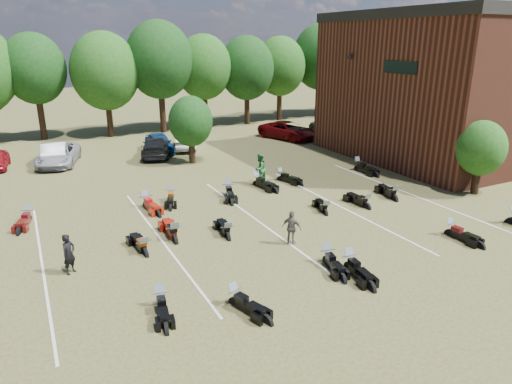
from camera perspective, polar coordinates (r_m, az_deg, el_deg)
ground at (r=22.26m, az=10.79°, el=-4.86°), size 160.00×160.00×0.00m
car_1 at (r=37.20m, az=-23.88°, el=4.59°), size 2.12×4.84×1.55m
car_2 at (r=36.31m, az=-23.48°, el=4.28°), size 3.83×5.79×1.48m
car_3 at (r=36.70m, az=-12.37°, el=5.53°), size 3.62×5.50×1.48m
car_4 at (r=38.00m, az=-12.00°, el=6.03°), size 2.07×4.58×1.53m
car_5 at (r=38.87m, az=-8.84°, el=6.52°), size 3.00×5.07×1.58m
car_6 at (r=42.45m, az=3.97°, el=7.70°), size 4.36×6.23×1.58m
car_7 at (r=45.72m, az=9.45°, el=8.25°), size 3.05×5.59×1.54m
person_black at (r=19.23m, az=-22.35°, el=-7.19°), size 0.71×0.68×1.63m
person_green at (r=28.77m, az=0.47°, el=2.92°), size 1.20×1.12×1.96m
person_grey at (r=20.32m, az=4.49°, el=-4.49°), size 0.85×0.97×1.57m
motorcycle_0 at (r=16.22m, az=-2.61°, el=-13.94°), size 1.26×2.18×1.16m
motorcycle_1 at (r=16.45m, az=-11.78°, el=-13.87°), size 0.97×2.10×1.12m
motorcycle_2 at (r=18.80m, az=11.54°, el=-9.48°), size 1.06×2.33×1.25m
motorcycle_3 at (r=19.15m, az=8.83°, el=-8.77°), size 1.12×2.22×1.18m
motorcycle_5 at (r=23.28m, az=23.07°, el=-5.02°), size 0.75×2.16×1.19m
motorcycle_6 at (r=26.05m, az=29.32°, el=-3.50°), size 1.24×2.50×1.33m
motorcycle_7 at (r=21.13m, az=-10.09°, el=-6.12°), size 0.93×2.52×1.39m
motorcycle_8 at (r=20.14m, az=-13.68°, el=-7.66°), size 0.90×2.27×1.24m
motorcycle_9 at (r=21.13m, az=-3.53°, el=-5.85°), size 0.99×2.23×1.20m
motorcycle_10 at (r=24.23m, az=8.66°, el=-2.77°), size 1.18×2.09×1.11m
motorcycle_12 at (r=27.19m, az=16.89°, el=-1.00°), size 1.28×2.49×1.33m
motorcycle_13 at (r=25.51m, az=13.63°, el=-1.99°), size 0.75×2.26×1.25m
motorcycle_14 at (r=25.72m, az=-26.48°, el=-3.31°), size 1.32×2.30×1.22m
motorcycle_15 at (r=25.69m, az=-13.55°, el=-1.84°), size 1.01×2.37×1.28m
motorcycle_16 at (r=27.00m, az=-3.50°, el=-0.34°), size 1.41×2.46×1.31m
motorcycle_17 at (r=26.50m, az=-10.50°, el=-1.00°), size 1.37×2.29×1.22m
motorcycle_18 at (r=29.72m, az=3.13°, el=1.44°), size 1.33×2.25×1.20m
motorcycle_19 at (r=28.59m, az=0.11°, el=0.78°), size 1.19×2.49×1.33m
motorcycle_20 at (r=32.75m, az=12.58°, el=2.63°), size 0.86×2.47×1.36m
brick_building at (r=43.01m, az=27.71°, el=11.98°), size 25.40×15.20×10.70m
tree_line at (r=46.53m, az=-12.92°, el=15.10°), size 56.00×6.00×9.79m
young_tree_near_building at (r=29.48m, az=26.32°, el=4.93°), size 2.80×2.80×4.16m
young_tree_midfield at (r=33.73m, az=-8.17°, el=8.73°), size 3.20×3.20×4.70m
parking_lines at (r=23.05m, az=0.28°, el=-3.66°), size 20.10×14.00×0.01m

